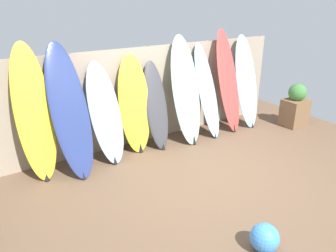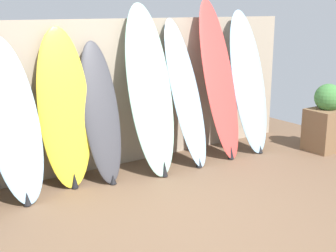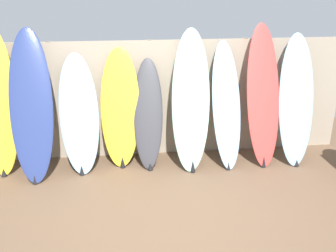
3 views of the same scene
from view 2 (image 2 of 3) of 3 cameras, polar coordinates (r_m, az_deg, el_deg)
name	(u,v)px [view 2 (image 2 of 3)]	position (r m, az deg, el deg)	size (l,w,h in m)	color
ground	(194,230)	(4.27, 3.24, -12.60)	(7.68, 7.68, 0.00)	brown
fence_back	(91,97)	(5.62, -9.34, 3.54)	(6.08, 0.11, 1.80)	gray
surfboard_skyblue_2	(13,121)	(4.93, -18.40, 0.61)	(0.61, 0.68, 1.67)	#8CB7D6
surfboard_yellow_3	(64,109)	(5.18, -12.52, 2.01)	(0.62, 0.49, 1.74)	yellow
surfboard_charcoal_4	(101,113)	(5.30, -8.17, 1.63)	(0.47, 0.61, 1.58)	#38383D
surfboard_seafoam_5	(150,90)	(5.49, -2.22, 4.41)	(0.63, 0.77, 2.00)	#9ED6BC
surfboard_skyblue_6	(186,93)	(5.82, 2.16, 3.99)	(0.46, 0.73, 1.81)	#8CB7D6
surfboard_red_7	(219,80)	(6.14, 6.27, 5.56)	(0.53, 0.67, 2.05)	#D13D38
surfboard_skyblue_8	(248,82)	(6.47, 9.78, 5.33)	(0.58, 0.71, 1.91)	#8CB7D6
planter_box	(326,120)	(6.78, 18.75, 0.67)	(0.53, 0.41, 0.93)	brown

